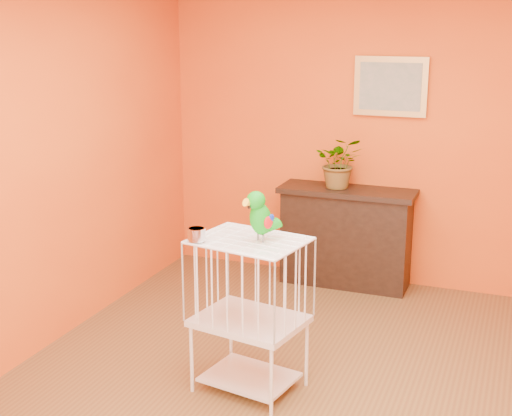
% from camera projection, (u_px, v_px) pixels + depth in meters
% --- Properties ---
extents(ground, '(4.50, 4.50, 0.00)m').
position_uv_depth(ground, '(309.00, 399.00, 4.46)').
color(ground, brown).
rests_on(ground, ground).
extents(room_shell, '(4.50, 4.50, 4.50)m').
position_uv_depth(room_shell, '(315.00, 150.00, 4.05)').
color(room_shell, '#DB5614').
rests_on(room_shell, ground).
extents(console_cabinet, '(1.18, 0.42, 0.88)m').
position_uv_depth(console_cabinet, '(346.00, 237.00, 6.29)').
color(console_cabinet, black).
rests_on(console_cabinet, ground).
extents(potted_plant, '(0.50, 0.53, 0.35)m').
position_uv_depth(potted_plant, '(339.00, 169.00, 6.13)').
color(potted_plant, '#26722D').
rests_on(potted_plant, console_cabinet).
extents(framed_picture, '(0.62, 0.04, 0.50)m').
position_uv_depth(framed_picture, '(390.00, 86.00, 6.01)').
color(framed_picture, '#B68541').
rests_on(framed_picture, room_shell).
extents(birdcage, '(0.73, 0.61, 1.00)m').
position_uv_depth(birdcage, '(249.00, 313.00, 4.46)').
color(birdcage, silver).
rests_on(birdcage, ground).
extents(feed_cup, '(0.11, 0.11, 0.08)m').
position_uv_depth(feed_cup, '(197.00, 234.00, 4.29)').
color(feed_cup, silver).
rests_on(feed_cup, birdcage).
extents(parrot, '(0.21, 0.27, 0.32)m').
position_uv_depth(parrot, '(260.00, 215.00, 4.27)').
color(parrot, '#59544C').
rests_on(parrot, birdcage).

